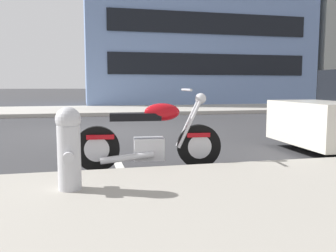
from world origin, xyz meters
name	(u,v)px	position (x,y,z in m)	size (l,w,h in m)	color
ground_plane	(104,132)	(0.00, 0.00, 0.00)	(260.00, 260.00, 0.00)	#333335
sidewalk_far_curb	(334,107)	(12.00, 7.03, 0.07)	(120.00, 5.00, 0.14)	#ADA89E
parking_stall_stripe	(119,166)	(0.00, -3.93, 0.00)	(0.12, 2.20, 0.01)	silver
parked_motorcycle	(151,139)	(0.40, -4.18, 0.42)	(1.99, 0.62, 1.10)	black
fire_hydrant	(69,146)	(-0.62, -5.42, 0.56)	(0.24, 0.36, 0.80)	#B7B7BC
townhouse_behind_pole	(189,22)	(6.15, 13.52, 5.12)	(12.90, 8.46, 10.24)	#6B84B2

